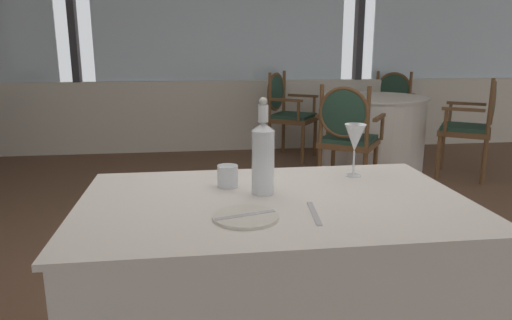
# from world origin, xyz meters

# --- Properties ---
(ground_plane) EXTENTS (13.91, 13.91, 0.00)m
(ground_plane) POSITION_xyz_m (0.00, 0.00, 0.00)
(ground_plane) COLOR brown
(window_wall_far) EXTENTS (10.70, 0.14, 2.73)m
(window_wall_far) POSITION_xyz_m (-0.00, 3.51, 1.09)
(window_wall_far) COLOR silver
(window_wall_far) RESTS_ON ground_plane
(foreground_table) EXTENTS (1.34, 0.84, 0.75)m
(foreground_table) POSITION_xyz_m (-0.09, -0.72, 0.37)
(foreground_table) COLOR white
(foreground_table) RESTS_ON ground_plane
(side_plate) EXTENTS (0.21, 0.21, 0.01)m
(side_plate) POSITION_xyz_m (-0.21, -0.89, 0.75)
(side_plate) COLOR silver
(side_plate) RESTS_ON foreground_table
(butter_knife) EXTENTS (0.19, 0.07, 0.00)m
(butter_knife) POSITION_xyz_m (-0.21, -0.89, 0.76)
(butter_knife) COLOR silver
(butter_knife) RESTS_ON foreground_table
(dinner_fork) EXTENTS (0.04, 0.21, 0.00)m
(dinner_fork) POSITION_xyz_m (0.01, -0.88, 0.75)
(dinner_fork) COLOR silver
(dinner_fork) RESTS_ON foreground_table
(water_bottle) EXTENTS (0.08, 0.08, 0.34)m
(water_bottle) POSITION_xyz_m (-0.12, -0.65, 0.89)
(water_bottle) COLOR white
(water_bottle) RESTS_ON foreground_table
(wine_glass) EXTENTS (0.09, 0.09, 0.21)m
(wine_glass) POSITION_xyz_m (0.28, -0.47, 0.90)
(wine_glass) COLOR white
(wine_glass) RESTS_ON foreground_table
(water_tumbler) EXTENTS (0.08, 0.08, 0.08)m
(water_tumbler) POSITION_xyz_m (-0.24, -0.55, 0.79)
(water_tumbler) COLOR white
(water_tumbler) RESTS_ON foreground_table
(background_table_1) EXTENTS (1.11, 1.11, 0.75)m
(background_table_1) POSITION_xyz_m (1.50, 2.45, 0.37)
(background_table_1) COLOR white
(background_table_1) RESTS_ON ground_plane
(dining_chair_1_0) EXTENTS (0.66, 0.64, 0.95)m
(dining_chair_1_0) POSITION_xyz_m (2.05, 3.27, 0.56)
(dining_chair_1_0) COLOR brown
(dining_chair_1_0) RESTS_ON ground_plane
(dining_chair_1_1) EXTENTS (0.64, 0.66, 0.98)m
(dining_chair_1_1) POSITION_xyz_m (0.69, 3.00, 0.57)
(dining_chair_1_1) COLOR brown
(dining_chair_1_1) RESTS_ON ground_plane
(dining_chair_1_2) EXTENTS (0.66, 0.64, 0.95)m
(dining_chair_1_2) POSITION_xyz_m (0.95, 1.63, 0.55)
(dining_chair_1_2) COLOR brown
(dining_chair_1_2) RESTS_ON ground_plane
(dining_chair_1_3) EXTENTS (0.64, 0.66, 0.96)m
(dining_chair_1_3) POSITION_xyz_m (2.32, 1.90, 0.57)
(dining_chair_1_3) COLOR brown
(dining_chair_1_3) RESTS_ON ground_plane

